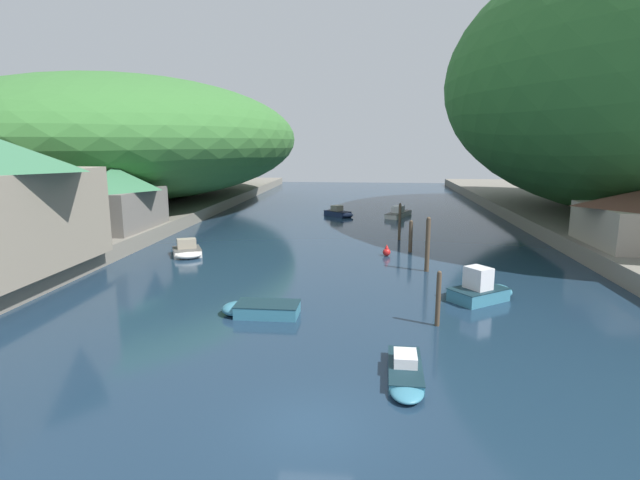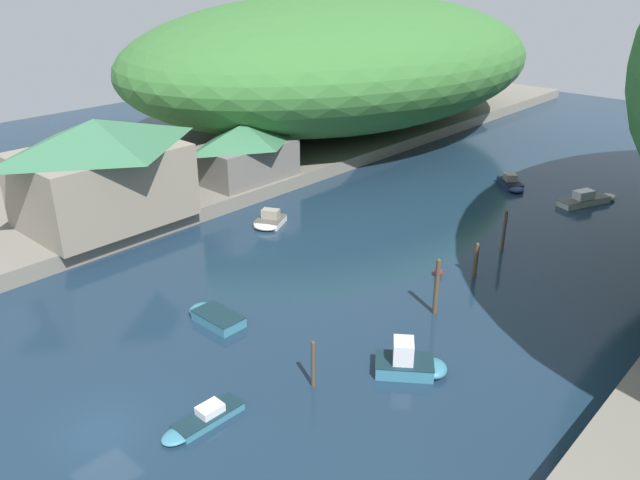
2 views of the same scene
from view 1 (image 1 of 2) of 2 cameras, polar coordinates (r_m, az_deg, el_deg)
water_surface at (r=44.52m, az=3.54°, el=0.05°), size 130.00×130.00×0.00m
left_bank at (r=53.20m, az=-27.84°, el=1.28°), size 22.00×120.00×1.25m
hillside_left at (r=70.49m, az=-20.23°, el=10.75°), size 40.81×57.14×15.33m
boathouse_shed at (r=45.83m, az=-22.26°, el=4.58°), size 5.85×9.46×5.24m
boat_small_dinghy at (r=19.07m, az=9.75°, el=-14.73°), size 1.34×4.27×0.78m
boat_far_right_bank at (r=25.37m, az=-7.09°, el=-7.84°), size 3.90×1.76×0.64m
boat_open_rowboat at (r=39.21m, az=-14.93°, el=-1.23°), size 3.08×3.60×1.28m
boat_navy_launch at (r=28.86m, az=18.13°, el=-5.46°), size 4.07×3.66×1.90m
boat_moored_right at (r=59.27m, az=9.14°, el=3.08°), size 3.79×6.28×1.30m
boat_yellow_tender at (r=58.48m, az=2.27°, el=3.10°), size 3.89×3.73×1.24m
mooring_post_nearest at (r=24.09m, az=13.36°, el=-6.51°), size 0.23×0.23×2.68m
mooring_post_middle at (r=33.92m, az=12.20°, el=-0.47°), size 0.30×0.30×3.70m
mooring_post_fourth at (r=39.76m, az=10.32°, el=0.44°), size 0.30×0.30×2.56m
mooring_post_farthest at (r=44.66m, az=9.09°, el=2.12°), size 0.24×0.24×3.29m
channel_buoy_near at (r=38.32m, az=7.62°, el=-1.31°), size 0.59×0.59×0.89m
person_on_quay at (r=34.84m, az=-30.68°, el=-0.86°), size 0.30×0.42×1.69m
person_by_boathouse at (r=32.84m, az=-31.15°, el=-1.55°), size 0.26×0.40×1.69m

